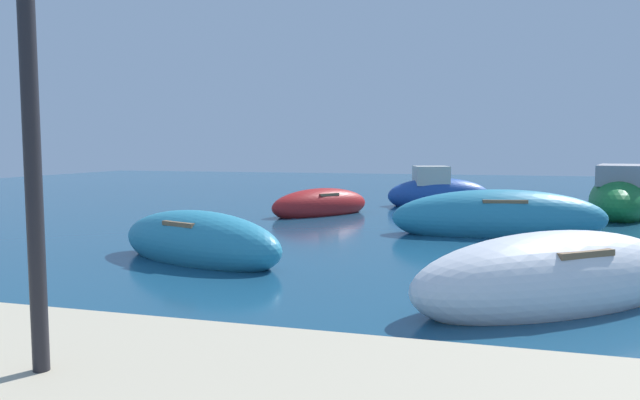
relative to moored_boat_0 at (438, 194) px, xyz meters
The scene contains 7 objects.
moored_boat_0 is the anchor object (origin of this frame).
moored_boat_1 13.71m from the moored_boat_0, 78.98° to the right, with size 4.37×3.91×1.31m.
moored_boat_2 5.97m from the moored_boat_0, 12.51° to the right, with size 3.19×6.13×1.97m.
moored_boat_3 7.09m from the moored_boat_0, 73.44° to the right, with size 5.42×2.62×1.43m.
moored_boat_5 12.35m from the moored_boat_0, 106.31° to the right, with size 4.15×2.63×1.22m.
moored_boat_6 5.14m from the moored_boat_0, 130.47° to the right, with size 3.11×3.68×1.08m.
quayside_lamp_post 18.59m from the moored_boat_0, 94.30° to the right, with size 0.28×0.28×4.29m.
Camera 1 is at (-7.71, -6.98, 2.14)m, focal length 33.28 mm.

